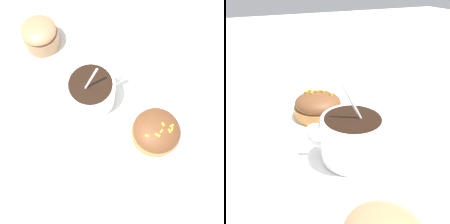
{
  "view_description": "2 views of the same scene",
  "coord_description": "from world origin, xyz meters",
  "views": [
    {
      "loc": [
        -0.09,
        0.16,
        0.59
      ],
      "look_at": [
        0.02,
        0.0,
        0.04
      ],
      "focal_mm": 50.0,
      "sensor_mm": 36.0,
      "label": 1
    },
    {
      "loc": [
        0.36,
        -0.16,
        0.25
      ],
      "look_at": [
        -0.01,
        0.0,
        0.04
      ],
      "focal_mm": 42.0,
      "sensor_mm": 36.0,
      "label": 2
    }
  ],
  "objects": [
    {
      "name": "sugar_bowl",
      "position": [
        0.23,
        -0.06,
        0.03
      ],
      "size": [
        0.08,
        0.08,
        0.06
      ],
      "color": "#99704C",
      "rests_on": "ground_plane"
    },
    {
      "name": "paper_napkin",
      "position": [
        0.0,
        0.0,
        0.0
      ],
      "size": [
        0.33,
        0.32,
        0.0
      ],
      "color": "white",
      "rests_on": "ground_plane"
    },
    {
      "name": "coffee_cup",
      "position": [
        0.07,
        -0.01,
        0.04
      ],
      "size": [
        0.09,
        0.11,
        0.12
      ],
      "color": "white",
      "rests_on": "paper_napkin"
    },
    {
      "name": "ground_plane",
      "position": [
        0.0,
        0.0,
        0.0
      ],
      "size": [
        3.0,
        3.0,
        0.0
      ],
      "primitive_type": "plane",
      "color": "silver"
    },
    {
      "name": "frosted_pastry",
      "position": [
        -0.07,
        -0.01,
        0.02
      ],
      "size": [
        0.09,
        0.09,
        0.05
      ],
      "color": "#B2753D",
      "rests_on": "paper_napkin"
    }
  ]
}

